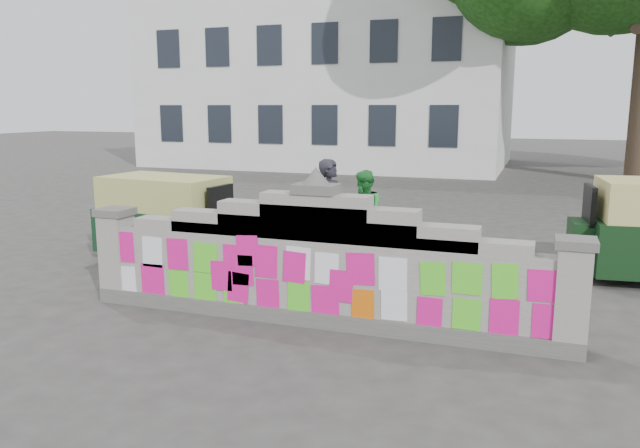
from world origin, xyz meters
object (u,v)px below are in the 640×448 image
Objects in this scene: cyclist_bike at (331,249)px; pedestrian at (364,214)px; cyclist_rider at (331,228)px; rickshaw_left at (168,217)px.

cyclist_bike is 1.18× the size of pedestrian.
cyclist_bike is at bearing -34.65° from pedestrian.
cyclist_rider is 0.60× the size of rickshaw_left.
cyclist_rider is (0.00, 0.00, 0.35)m from cyclist_bike.
cyclist_bike is at bearing 1.07° from rickshaw_left.
cyclist_bike is 0.68× the size of rickshaw_left.
cyclist_rider reaches higher than rickshaw_left.
cyclist_rider is 1.05× the size of pedestrian.
rickshaw_left is at bearing 98.48° from cyclist_rider.
cyclist_rider is 1.62m from pedestrian.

